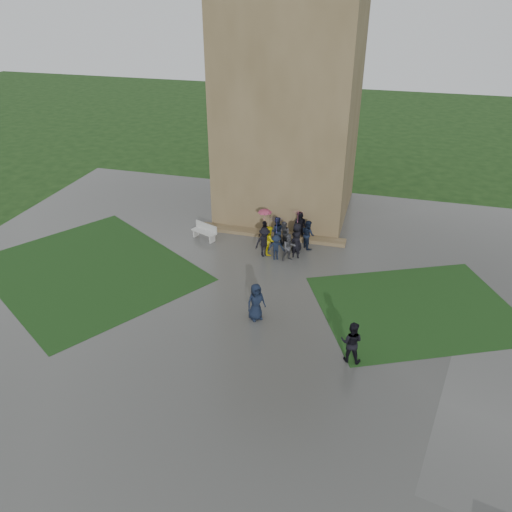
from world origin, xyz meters
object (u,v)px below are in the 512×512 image
(pedestrian_mid, at_px, (256,302))
(tower, at_px, (291,70))
(bench, at_px, (205,231))
(pedestrian_near, at_px, (351,342))

(pedestrian_mid, bearing_deg, tower, 52.46)
(bench, distance_m, pedestrian_near, 13.00)
(tower, distance_m, bench, 10.97)
(tower, bearing_deg, bench, -122.99)
(bench, relative_size, pedestrian_mid, 0.95)
(bench, relative_size, pedestrian_near, 0.93)
(bench, height_order, pedestrian_mid, pedestrian_mid)
(bench, bearing_deg, pedestrian_near, -20.08)
(tower, distance_m, pedestrian_mid, 15.22)
(bench, bearing_deg, tower, 79.28)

